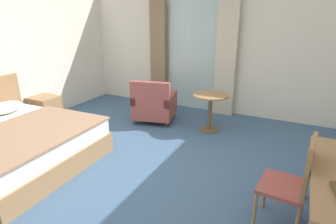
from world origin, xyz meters
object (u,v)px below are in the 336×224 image
(bed, at_px, (11,144))
(desk_chair, at_px, (293,180))
(nightstand, at_px, (45,109))
(armchair_by_window, at_px, (154,105))
(round_cafe_table, at_px, (210,104))

(bed, distance_m, desk_chair, 3.62)
(nightstand, relative_size, armchair_by_window, 0.57)
(nightstand, height_order, armchair_by_window, armchair_by_window)
(bed, relative_size, nightstand, 4.03)
(bed, relative_size, desk_chair, 2.10)
(armchair_by_window, relative_size, round_cafe_table, 1.32)
(bed, distance_m, nightstand, 1.62)
(armchair_by_window, bearing_deg, round_cafe_table, 2.37)
(desk_chair, xyz_separation_m, armchair_by_window, (-2.60, 1.98, -0.21))
(armchair_by_window, xyz_separation_m, round_cafe_table, (1.12, 0.05, 0.17))
(nightstand, distance_m, armchair_by_window, 2.13)
(bed, height_order, nightstand, bed)
(nightstand, relative_size, round_cafe_table, 0.75)
(nightstand, height_order, round_cafe_table, round_cafe_table)
(armchair_by_window, bearing_deg, desk_chair, -37.26)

